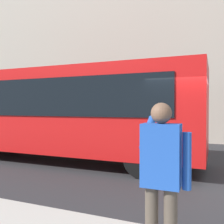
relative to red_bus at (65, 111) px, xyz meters
name	(u,v)px	position (x,y,z in m)	size (l,w,h in m)	color
ground_plane	(200,176)	(-4.36, 0.32, -1.68)	(60.00, 60.00, 0.00)	#2B2B2D
building_facade_far	(208,25)	(-4.37, -6.48, 4.30)	(28.00, 1.55, 12.00)	#A89E8E
red_bus	(65,111)	(0.00, 0.00, 0.00)	(9.05, 2.54, 3.08)	red
pedestrian_photographer	(162,170)	(-4.18, 4.61, -0.54)	(0.53, 0.52, 1.70)	#4C4238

